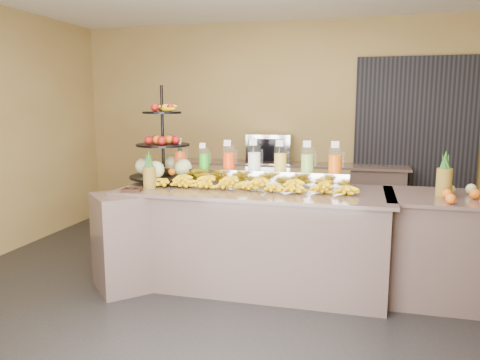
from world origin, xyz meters
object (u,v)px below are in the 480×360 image
at_px(banana_heap, 250,182).
at_px(pitcher_tray, 254,176).
at_px(right_fruit_pile, 465,191).
at_px(condiment_caddy, 132,190).
at_px(fruit_stand, 168,158).
at_px(oven_warmer, 269,148).

bearing_deg(banana_heap, pitcher_tray, 95.87).
bearing_deg(right_fruit_pile, banana_heap, 179.31).
height_order(pitcher_tray, condiment_caddy, pitcher_tray).
bearing_deg(fruit_stand, right_fruit_pile, 14.81).
xyz_separation_m(banana_heap, oven_warmer, (-0.20, 1.98, 0.12)).
distance_m(banana_heap, condiment_caddy, 1.08).
bearing_deg(right_fruit_pile, fruit_stand, 175.29).
bearing_deg(oven_warmer, condiment_caddy, -113.32).
xyz_separation_m(banana_heap, right_fruit_pile, (1.83, -0.02, 0.01)).
xyz_separation_m(pitcher_tray, fruit_stand, (-0.87, -0.11, 0.17)).
relative_size(pitcher_tray, fruit_stand, 1.91).
bearing_deg(condiment_caddy, pitcher_tray, 34.23).
bearing_deg(fruit_stand, banana_heap, 6.85).
distance_m(pitcher_tray, oven_warmer, 1.68).
xyz_separation_m(fruit_stand, oven_warmer, (0.70, 1.78, -0.05)).
relative_size(right_fruit_pile, oven_warmer, 0.78).
bearing_deg(right_fruit_pile, condiment_caddy, -173.17).
height_order(banana_heap, fruit_stand, fruit_stand).
relative_size(banana_heap, fruit_stand, 2.01).
relative_size(banana_heap, condiment_caddy, 11.36).
distance_m(banana_heap, oven_warmer, 1.99).
distance_m(condiment_caddy, oven_warmer, 2.49).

